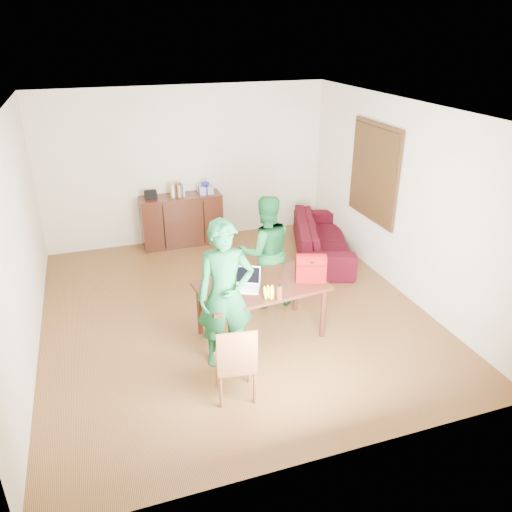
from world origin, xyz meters
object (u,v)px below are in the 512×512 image
object	(u,v)px
table	(261,291)
sofa	(322,238)
person_far	(265,251)
person_near	(225,295)
bottle	(279,292)
red_bag	(311,270)
chair	(235,375)
laptop	(245,286)

from	to	relation	value
table	sofa	bearing A→B (deg)	42.00
person_far	person_near	bearing A→B (deg)	55.64
table	sofa	xyz separation A→B (m)	(1.78, 1.96, -0.32)
person_near	person_far	world-z (taller)	person_near
bottle	red_bag	bearing A→B (deg)	31.52
chair	red_bag	world-z (taller)	red_bag
person_near	laptop	xyz separation A→B (m)	(0.33, 0.33, -0.11)
person_far	chair	bearing A→B (deg)	64.71
bottle	chair	bearing A→B (deg)	-139.85
red_bag	sofa	xyz separation A→B (m)	(1.16, 2.04, -0.54)
chair	person_near	xyz separation A→B (m)	(0.08, 0.62, 0.62)
table	person_far	xyz separation A→B (m)	(0.32, 0.75, 0.16)
person_near	laptop	size ratio (longest dim) A/B	4.45
person_far	sofa	distance (m)	1.95
person_near	laptop	distance (m)	0.48
chair	bottle	bearing A→B (deg)	47.92
sofa	chair	bearing A→B (deg)	160.27
table	bottle	xyz separation A→B (m)	(0.08, -0.40, 0.19)
laptop	bottle	world-z (taller)	laptop
bottle	sofa	world-z (taller)	bottle
chair	laptop	size ratio (longest dim) A/B	2.27
sofa	person_near	bearing A→B (deg)	154.57
chair	person_far	distance (m)	2.07
chair	person_near	size ratio (longest dim) A/B	0.51
person_far	red_bag	bearing A→B (deg)	112.91
person_near	bottle	world-z (taller)	person_near
table	chair	bearing A→B (deg)	-128.16
table	bottle	world-z (taller)	bottle
chair	bottle	distance (m)	1.08
chair	red_bag	bearing A→B (deg)	44.42
person_near	bottle	bearing A→B (deg)	7.36
red_bag	person_near	bearing A→B (deg)	-145.83
chair	laptop	bearing A→B (deg)	74.22
table	chair	distance (m)	1.24
table	laptop	distance (m)	0.26
laptop	sofa	distance (m)	2.88
person_near	sofa	world-z (taller)	person_near
bottle	red_bag	size ratio (longest dim) A/B	0.53
chair	person_near	distance (m)	0.88
person_far	bottle	xyz separation A→B (m)	(-0.24, -1.16, 0.03)
chair	red_bag	size ratio (longest dim) A/B	2.44
red_bag	sofa	bearing A→B (deg)	79.54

